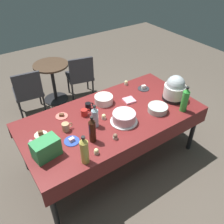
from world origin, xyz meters
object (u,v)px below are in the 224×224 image
object	(u,v)px
cupcake_vanilla	(31,143)
soda_bottle_water	(95,117)
dessert_plate_charcoal	(144,88)
cupcake_mint	(115,136)
glass_salad_bowl	(158,109)
soda_bottle_cola	(92,130)
ceramic_snack_bowl	(104,100)
potluck_table	(112,119)
frosted_layer_cake	(124,118)
coffee_mug_tan	(66,127)
slow_cooker	(175,89)
maroon_chair_left	(28,90)
dessert_plate_cobalt	(72,141)
soda_bottle_lime_soda	(185,100)
soda_bottle_ginger_ale	(84,150)
soda_carton	(46,148)
cupcake_lemon	(96,151)
round_cafe_table	(52,76)
dessert_plate_cream	(41,134)
cupcake_rose	(126,83)
cupcake_cocoa	(104,117)
dessert_plate_coral	(62,116)
coffee_mug_red	(84,113)
maroon_chair_right	(80,75)
coffee_mug_black	(88,106)

from	to	relation	value
cupcake_vanilla	soda_bottle_water	xyz separation A→B (m)	(0.71, -0.11, 0.10)
dessert_plate_charcoal	cupcake_mint	bearing A→B (deg)	-146.31
glass_salad_bowl	soda_bottle_cola	size ratio (longest dim) A/B	0.76
ceramic_snack_bowl	potluck_table	bearing A→B (deg)	-102.54
frosted_layer_cake	coffee_mug_tan	world-z (taller)	frosted_layer_cake
potluck_table	frosted_layer_cake	world-z (taller)	frosted_layer_cake
slow_cooker	maroon_chair_left	xyz separation A→B (m)	(-1.43, 1.73, -0.41)
frosted_layer_cake	dessert_plate_cobalt	distance (m)	0.65
cupcake_vanilla	coffee_mug_tan	bearing A→B (deg)	0.95
potluck_table	frosted_layer_cake	distance (m)	0.22
soda_bottle_water	glass_salad_bowl	bearing A→B (deg)	-14.00
soda_bottle_lime_soda	soda_bottle_cola	distance (m)	1.20
soda_bottle_ginger_ale	soda_carton	distance (m)	0.39
dessert_plate_charcoal	cupcake_lemon	world-z (taller)	cupcake_lemon
potluck_table	ceramic_snack_bowl	distance (m)	0.31
dessert_plate_cobalt	round_cafe_table	size ratio (longest dim) A/B	0.23
soda_bottle_ginger_ale	dessert_plate_charcoal	bearing A→B (deg)	27.92
cupcake_vanilla	cupcake_mint	bearing A→B (deg)	-28.11
glass_salad_bowl	dessert_plate_cream	bearing A→B (deg)	163.90
cupcake_vanilla	soda_bottle_water	bearing A→B (deg)	-8.65
dessert_plate_cream	round_cafe_table	distance (m)	1.84
slow_cooker	cupcake_rose	distance (m)	0.72
cupcake_cocoa	soda_bottle_lime_soda	bearing A→B (deg)	-24.44
glass_salad_bowl	soda_bottle_water	bearing A→B (deg)	166.00
dessert_plate_coral	coffee_mug_red	world-z (taller)	coffee_mug_red
cupcake_cocoa	frosted_layer_cake	bearing A→B (deg)	-47.09
maroon_chair_right	soda_bottle_lime_soda	bearing A→B (deg)	-78.60
dessert_plate_cobalt	ceramic_snack_bowl	bearing A→B (deg)	31.68
dessert_plate_cobalt	dessert_plate_charcoal	world-z (taller)	dessert_plate_charcoal
soda_bottle_lime_soda	ceramic_snack_bowl	bearing A→B (deg)	136.16
dessert_plate_cream	soda_bottle_water	world-z (taller)	soda_bottle_water
potluck_table	soda_carton	world-z (taller)	soda_carton
cupcake_mint	coffee_mug_red	world-z (taller)	coffee_mug_red
dessert_plate_cream	maroon_chair_right	bearing A→B (deg)	49.40
slow_cooker	soda_carton	xyz separation A→B (m)	(-1.76, -0.01, -0.06)
coffee_mug_black	coffee_mug_tan	bearing A→B (deg)	-152.55
cupcake_lemon	cupcake_rose	bearing A→B (deg)	40.79
soda_bottle_lime_soda	soda_bottle_cola	bearing A→B (deg)	172.16
cupcake_cocoa	glass_salad_bowl	bearing A→B (deg)	-21.10
cupcake_mint	soda_bottle_ginger_ale	xyz separation A→B (m)	(-0.42, -0.10, 0.12)
cupcake_lemon	frosted_layer_cake	bearing A→B (deg)	25.36
cupcake_lemon	soda_bottle_cola	size ratio (longest dim) A/B	0.21
cupcake_mint	maroon_chair_right	world-z (taller)	maroon_chair_right
slow_cooker	glass_salad_bowl	size ratio (longest dim) A/B	1.40
cupcake_cocoa	soda_bottle_cola	bearing A→B (deg)	-140.28
maroon_chair_right	coffee_mug_red	bearing A→B (deg)	-115.38
cupcake_rose	coffee_mug_tan	xyz separation A→B (m)	(-1.15, -0.42, 0.02)
cupcake_vanilla	soda_carton	world-z (taller)	soda_carton
coffee_mug_black	maroon_chair_right	xyz separation A→B (m)	(0.55, 1.29, -0.30)
soda_bottle_cola	round_cafe_table	bearing A→B (deg)	79.94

